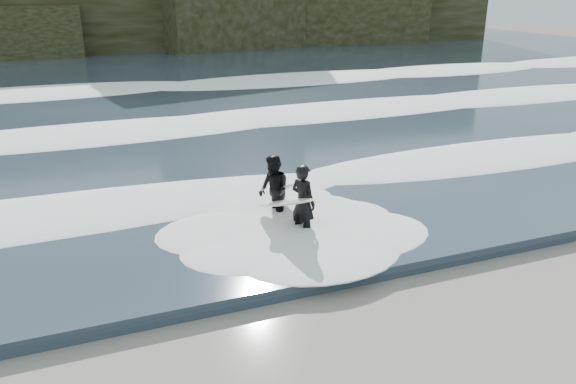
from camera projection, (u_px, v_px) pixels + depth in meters
name	position (u px, v px, depth m)	size (l,w,h in m)	color
sea	(148.00, 80.00, 33.48)	(90.00, 52.00, 0.30)	#253340
foam_near	(248.00, 177.00, 15.93)	(60.00, 3.20, 0.20)	white
foam_mid	(195.00, 123.00, 22.04)	(60.00, 4.00, 0.24)	white
foam_far	(158.00, 85.00, 29.88)	(60.00, 4.80, 0.30)	white
surfer_left	(299.00, 202.00, 12.71)	(1.26, 2.22, 1.80)	black
surfer_right	(275.00, 191.00, 13.51)	(1.10, 1.84, 1.75)	black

